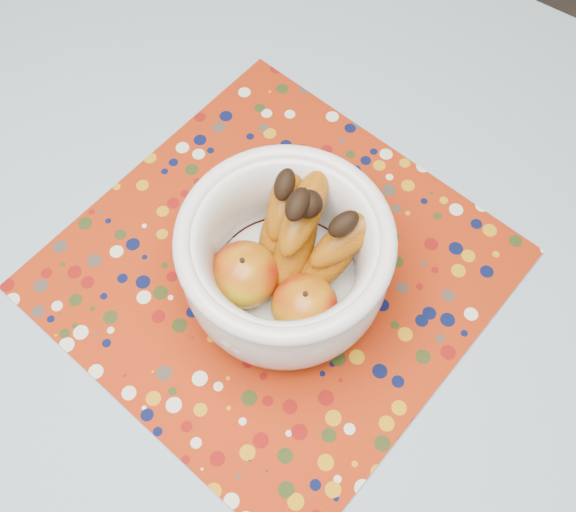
{
  "coord_description": "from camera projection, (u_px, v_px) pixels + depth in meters",
  "views": [
    {
      "loc": [
        0.18,
        -0.15,
        1.45
      ],
      "look_at": [
        0.01,
        0.1,
        0.84
      ],
      "focal_mm": 42.0,
      "sensor_mm": 36.0,
      "label": 1
    }
  ],
  "objects": [
    {
      "name": "tablecloth",
      "position": [
        227.0,
        355.0,
        0.72
      ],
      "size": [
        1.32,
        1.32,
        0.01
      ],
      "primitive_type": "cube",
      "color": "#638AA5",
      "rests_on": "table"
    },
    {
      "name": "placemat",
      "position": [
        275.0,
        269.0,
        0.76
      ],
      "size": [
        0.49,
        0.49,
        0.0
      ],
      "primitive_type": "cube",
      "rotation": [
        0.0,
        0.0,
        -0.12
      ],
      "color": "maroon",
      "rests_on": "tablecloth"
    },
    {
      "name": "fruit_bowl",
      "position": [
        291.0,
        256.0,
        0.68
      ],
      "size": [
        0.21,
        0.21,
        0.16
      ],
      "color": "silver",
      "rests_on": "placemat"
    },
    {
      "name": "table",
      "position": [
        232.0,
        376.0,
        0.8
      ],
      "size": [
        1.2,
        1.2,
        0.75
      ],
      "color": "brown",
      "rests_on": "ground"
    }
  ]
}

